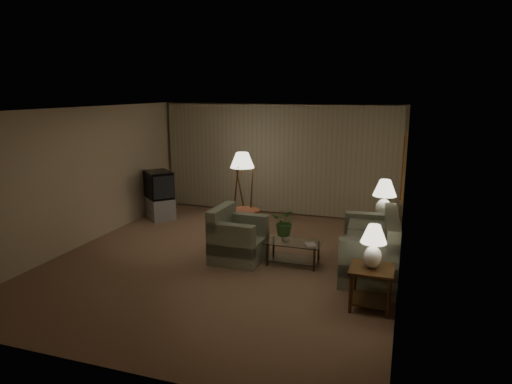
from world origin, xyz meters
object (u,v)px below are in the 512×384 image
at_px(floor_lamp, 242,187).
at_px(table_lamp_far, 384,196).
at_px(side_table_near, 371,280).
at_px(coffee_table, 293,250).
at_px(armchair, 239,240).
at_px(vase, 285,236).
at_px(crt_tv, 159,185).
at_px(ottoman, 245,219).
at_px(table_lamp_near, 373,243).
at_px(tv_cabinet, 160,208).
at_px(sofa, 369,249).
at_px(side_table_far, 382,229).

bearing_deg(floor_lamp, table_lamp_far, -11.90).
height_order(side_table_near, coffee_table, side_table_near).
height_order(armchair, vase, armchair).
xyz_separation_m(crt_tv, ottoman, (2.25, -0.18, -0.60)).
bearing_deg(coffee_table, table_lamp_near, -41.12).
relative_size(tv_cabinet, vase, 5.79).
xyz_separation_m(tv_cabinet, ottoman, (2.25, -0.18, -0.03)).
height_order(sofa, crt_tv, crt_tv).
xyz_separation_m(tv_cabinet, vase, (3.62, -1.91, 0.25)).
bearing_deg(ottoman, side_table_far, -7.43).
bearing_deg(sofa, floor_lamp, -126.89).
distance_m(side_table_near, ottoman, 4.20).
xyz_separation_m(sofa, coffee_table, (-1.28, -0.10, -0.12)).
height_order(tv_cabinet, ottoman, tv_cabinet).
relative_size(table_lamp_near, table_lamp_far, 0.81).
distance_m(side_table_near, crt_tv, 6.10).
bearing_deg(floor_lamp, ottoman, -59.57).
bearing_deg(tv_cabinet, side_table_near, 11.20).
bearing_deg(table_lamp_near, vase, 141.68).
bearing_deg(side_table_far, tv_cabinet, 173.85).
bearing_deg(sofa, side_table_near, 2.19).
xyz_separation_m(table_lamp_far, coffee_table, (-1.43, -1.35, -0.78)).
bearing_deg(table_lamp_far, armchair, -148.95).
bearing_deg(crt_tv, table_lamp_far, 36.34).
height_order(table_lamp_near, tv_cabinet, table_lamp_near).
bearing_deg(tv_cabinet, vase, 14.66).
height_order(armchair, ottoman, armchair).
distance_m(table_lamp_far, ottoman, 3.09).
relative_size(side_table_far, ottoman, 0.92).
height_order(sofa, tv_cabinet, sofa).
distance_m(side_table_far, table_lamp_near, 2.66).
distance_m(side_table_far, ottoman, 2.98).
bearing_deg(sofa, side_table_far, 169.01).
distance_m(side_table_far, floor_lamp, 3.22).
relative_size(armchair, crt_tv, 1.07).
relative_size(sofa, ottoman, 2.94).
xyz_separation_m(side_table_far, vase, (-1.58, -1.35, 0.11)).
xyz_separation_m(crt_tv, floor_lamp, (2.09, 0.10, 0.05)).
relative_size(side_table_far, coffee_table, 0.62).
xyz_separation_m(armchair, crt_tv, (-2.78, 2.01, 0.44)).
xyz_separation_m(side_table_far, coffee_table, (-1.43, -1.35, -0.11)).
bearing_deg(crt_tv, sofa, 22.77).
height_order(side_table_far, floor_lamp, floor_lamp).
bearing_deg(side_table_far, ottoman, 172.57).
bearing_deg(armchair, crt_tv, 56.15).
height_order(sofa, side_table_far, sofa).
height_order(table_lamp_near, coffee_table, table_lamp_near).
relative_size(coffee_table, vase, 5.71).
relative_size(table_lamp_far, vase, 4.49).
relative_size(armchair, table_lamp_near, 1.56).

